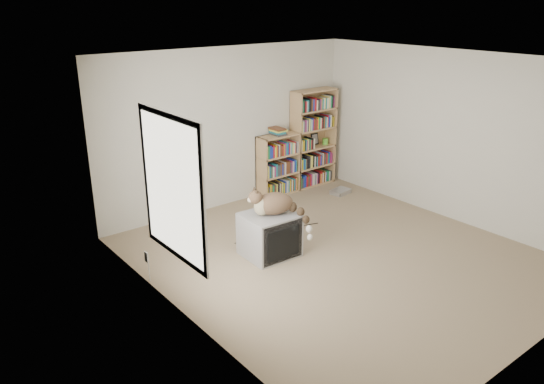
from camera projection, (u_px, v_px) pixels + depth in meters
floor at (340, 257)px, 6.90m from camera, size 4.50×5.00×0.01m
wall_back at (229, 128)px, 8.30m from camera, size 4.50×0.02×2.50m
wall_left at (182, 208)px, 5.15m from camera, size 0.02×5.00×2.50m
wall_right at (452, 137)px, 7.79m from camera, size 0.02×5.00×2.50m
ceiling at (349, 60)px, 6.04m from camera, size 4.50×5.00×0.02m
window at (172, 188)px, 5.26m from camera, size 0.02×1.22×1.52m
crt_tv at (269, 235)px, 6.87m from camera, size 0.68×0.63×0.57m
cat at (279, 207)px, 6.73m from camera, size 0.71×0.73×0.62m
bookcase_tall at (312, 140)px, 9.32m from camera, size 0.85×0.30×1.70m
bookcase_short at (278, 167)px, 8.98m from camera, size 0.75×0.30×1.03m
book_stack at (277, 131)px, 8.76m from camera, size 0.22×0.28×0.12m
green_mug at (325, 141)px, 9.50m from camera, size 0.10×0.10×0.11m
framed_print at (315, 139)px, 9.46m from camera, size 0.16×0.05×0.21m
dvd_player at (341, 192)px, 9.11m from camera, size 0.36×0.28×0.08m
wall_outlet at (146, 257)px, 6.20m from camera, size 0.01×0.08×0.13m
floor_cables at (271, 227)px, 7.79m from camera, size 1.20×0.70×0.01m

